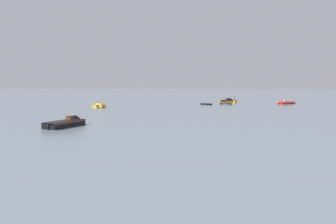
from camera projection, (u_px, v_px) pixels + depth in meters
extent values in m
ellipsoid|color=orange|center=(228.00, 101.00, 85.83)|extent=(6.25, 4.71, 1.06)
cube|color=black|center=(228.00, 100.00, 85.79)|extent=(5.36, 4.08, 0.11)
cube|color=black|center=(229.00, 99.00, 85.85)|extent=(1.80, 1.64, 0.38)
cylinder|color=#B7BABF|center=(230.00, 90.00, 85.66)|extent=(0.11, 0.11, 5.81)
cylinder|color=beige|center=(226.00, 98.00, 85.53)|extent=(3.02, 1.87, 0.21)
cube|color=gold|center=(99.00, 106.00, 65.60)|extent=(4.72, 5.10, 0.97)
cone|color=gold|center=(101.00, 107.00, 63.28)|extent=(2.48, 2.43, 1.94)
cube|color=brown|center=(99.00, 105.00, 65.52)|extent=(4.83, 5.21, 0.11)
cube|color=brown|center=(99.00, 103.00, 64.85)|extent=(0.77, 0.74, 0.54)
cube|color=black|center=(97.00, 105.00, 67.76)|extent=(0.49, 0.48, 0.69)
ellipsoid|color=gray|center=(226.00, 104.00, 74.99)|extent=(3.61, 1.28, 0.57)
cube|color=#33383F|center=(226.00, 103.00, 74.97)|extent=(3.33, 1.25, 0.08)
cube|color=#33383F|center=(226.00, 103.00, 74.98)|extent=(0.24, 1.11, 0.06)
cube|color=black|center=(64.00, 125.00, 34.36)|extent=(2.97, 5.33, 0.99)
cone|color=black|center=(80.00, 122.00, 36.73)|extent=(2.24, 1.91, 1.99)
cube|color=brown|center=(65.00, 122.00, 34.37)|extent=(3.03, 5.45, 0.11)
cube|color=brown|center=(69.00, 118.00, 34.98)|extent=(0.73, 0.55, 0.55)
cube|color=black|center=(48.00, 126.00, 32.12)|extent=(0.45, 0.38, 0.70)
ellipsoid|color=black|center=(206.00, 104.00, 74.15)|extent=(3.58, 1.89, 0.54)
cube|color=#33383F|center=(206.00, 103.00, 74.13)|extent=(3.31, 1.81, 0.07)
cube|color=#33383F|center=(206.00, 104.00, 74.14)|extent=(0.44, 1.07, 0.05)
cube|color=red|center=(286.00, 103.00, 77.25)|extent=(4.76, 4.12, 0.89)
cone|color=red|center=(279.00, 103.00, 76.43)|extent=(2.17, 2.26, 1.78)
cube|color=silver|center=(286.00, 102.00, 77.20)|extent=(4.87, 4.21, 0.10)
cube|color=silver|center=(284.00, 101.00, 76.95)|extent=(0.66, 0.71, 0.49)
cube|color=black|center=(293.00, 103.00, 78.01)|extent=(0.43, 0.45, 0.63)
cylinder|color=gold|center=(234.00, 103.00, 77.97)|extent=(0.90, 0.90, 0.70)
cone|color=gold|center=(235.00, 101.00, 77.91)|extent=(0.72, 0.72, 0.70)
cylinder|color=black|center=(235.00, 98.00, 77.83)|extent=(0.10, 0.10, 0.90)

